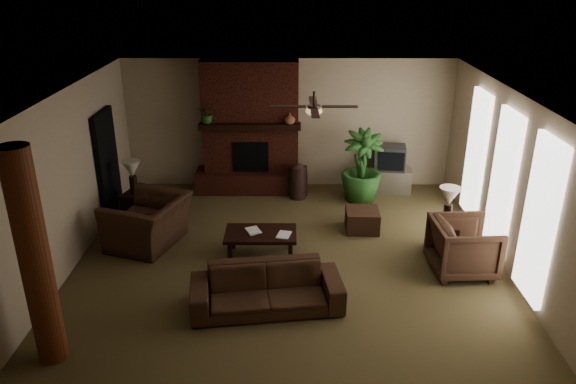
{
  "coord_description": "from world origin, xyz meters",
  "views": [
    {
      "loc": [
        0.04,
        -8.01,
        4.61
      ],
      "look_at": [
        0.0,
        0.4,
        1.1
      ],
      "focal_mm": 34.3,
      "sensor_mm": 36.0,
      "label": 1
    }
  ],
  "objects_px": {
    "log_column": "(35,260)",
    "floor_vase": "(298,179)",
    "lamp_right": "(449,199)",
    "lamp_left": "(132,171)",
    "coffee_table": "(261,235)",
    "sofa": "(267,282)",
    "side_table_left": "(139,206)",
    "floor_plant": "(361,182)",
    "armchair_right": "(464,245)",
    "armchair_left": "(147,214)",
    "tv_stand": "(390,180)",
    "ottoman": "(362,220)",
    "side_table_right": "(443,237)"
  },
  "relations": [
    {
      "from": "sofa",
      "to": "armchair_left",
      "type": "bearing_deg",
      "value": 130.32
    },
    {
      "from": "armchair_right",
      "to": "lamp_right",
      "type": "bearing_deg",
      "value": 6.8
    },
    {
      "from": "lamp_left",
      "to": "coffee_table",
      "type": "bearing_deg",
      "value": -29.51
    },
    {
      "from": "armchair_right",
      "to": "floor_plant",
      "type": "xyz_separation_m",
      "value": [
        -1.29,
        2.89,
        -0.07
      ]
    },
    {
      "from": "side_table_left",
      "to": "lamp_left",
      "type": "xyz_separation_m",
      "value": [
        -0.05,
        -0.01,
        0.73
      ]
    },
    {
      "from": "armchair_left",
      "to": "tv_stand",
      "type": "xyz_separation_m",
      "value": [
        4.67,
        2.51,
        -0.32
      ]
    },
    {
      "from": "floor_vase",
      "to": "lamp_left",
      "type": "height_order",
      "value": "lamp_left"
    },
    {
      "from": "sofa",
      "to": "armchair_right",
      "type": "bearing_deg",
      "value": 10.48
    },
    {
      "from": "log_column",
      "to": "armchair_right",
      "type": "bearing_deg",
      "value": 20.15
    },
    {
      "from": "floor_vase",
      "to": "floor_plant",
      "type": "distance_m",
      "value": 1.32
    },
    {
      "from": "tv_stand",
      "to": "floor_vase",
      "type": "relative_size",
      "value": 1.1
    },
    {
      "from": "sofa",
      "to": "lamp_left",
      "type": "height_order",
      "value": "lamp_left"
    },
    {
      "from": "sofa",
      "to": "log_column",
      "type": "bearing_deg",
      "value": -165.19
    },
    {
      "from": "side_table_right",
      "to": "armchair_left",
      "type": "bearing_deg",
      "value": 177.14
    },
    {
      "from": "armchair_left",
      "to": "floor_plant",
      "type": "bearing_deg",
      "value": 135.34
    },
    {
      "from": "coffee_table",
      "to": "log_column",
      "type": "bearing_deg",
      "value": -133.28
    },
    {
      "from": "armchair_left",
      "to": "side_table_left",
      "type": "xyz_separation_m",
      "value": [
        -0.44,
        1.02,
        -0.3
      ]
    },
    {
      "from": "log_column",
      "to": "lamp_right",
      "type": "height_order",
      "value": "log_column"
    },
    {
      "from": "sofa",
      "to": "armchair_left",
      "type": "height_order",
      "value": "armchair_left"
    },
    {
      "from": "armchair_left",
      "to": "floor_vase",
      "type": "distance_m",
      "value": 3.38
    },
    {
      "from": "tv_stand",
      "to": "lamp_left",
      "type": "xyz_separation_m",
      "value": [
        -5.16,
        -1.5,
        0.75
      ]
    },
    {
      "from": "log_column",
      "to": "sofa",
      "type": "distance_m",
      "value": 3.03
    },
    {
      "from": "log_column",
      "to": "floor_vase",
      "type": "xyz_separation_m",
      "value": [
        3.15,
        5.13,
        -0.97
      ]
    },
    {
      "from": "ottoman",
      "to": "armchair_right",
      "type": "bearing_deg",
      "value": -46.79
    },
    {
      "from": "lamp_left",
      "to": "armchair_right",
      "type": "bearing_deg",
      "value": -18.73
    },
    {
      "from": "side_table_left",
      "to": "log_column",
      "type": "bearing_deg",
      "value": -90.81
    },
    {
      "from": "coffee_table",
      "to": "tv_stand",
      "type": "bearing_deg",
      "value": 47.3
    },
    {
      "from": "floor_vase",
      "to": "lamp_left",
      "type": "bearing_deg",
      "value": -160.97
    },
    {
      "from": "floor_vase",
      "to": "coffee_table",
      "type": "bearing_deg",
      "value": -104.77
    },
    {
      "from": "log_column",
      "to": "floor_plant",
      "type": "relative_size",
      "value": 1.86
    },
    {
      "from": "side_table_right",
      "to": "sofa",
      "type": "bearing_deg",
      "value": -150.27
    },
    {
      "from": "armchair_left",
      "to": "lamp_left",
      "type": "relative_size",
      "value": 2.02
    },
    {
      "from": "sofa",
      "to": "coffee_table",
      "type": "distance_m",
      "value": 1.56
    },
    {
      "from": "sofa",
      "to": "armchair_right",
      "type": "distance_m",
      "value": 3.25
    },
    {
      "from": "tv_stand",
      "to": "side_table_right",
      "type": "xyz_separation_m",
      "value": [
        0.43,
        -2.77,
        0.03
      ]
    },
    {
      "from": "sofa",
      "to": "floor_plant",
      "type": "distance_m",
      "value": 4.29
    },
    {
      "from": "armchair_right",
      "to": "floor_vase",
      "type": "height_order",
      "value": "armchair_right"
    },
    {
      "from": "armchair_right",
      "to": "lamp_right",
      "type": "height_order",
      "value": "lamp_right"
    },
    {
      "from": "armchair_left",
      "to": "side_table_right",
      "type": "bearing_deg",
      "value": 106.17
    },
    {
      "from": "side_table_left",
      "to": "lamp_left",
      "type": "distance_m",
      "value": 0.73
    },
    {
      "from": "armchair_left",
      "to": "coffee_table",
      "type": "relative_size",
      "value": 1.1
    },
    {
      "from": "floor_plant",
      "to": "lamp_left",
      "type": "bearing_deg",
      "value": -168.01
    },
    {
      "from": "ottoman",
      "to": "floor_vase",
      "type": "distance_m",
      "value": 1.93
    },
    {
      "from": "armchair_left",
      "to": "ottoman",
      "type": "xyz_separation_m",
      "value": [
        3.82,
        0.58,
        -0.37
      ]
    },
    {
      "from": "floor_plant",
      "to": "armchair_right",
      "type": "bearing_deg",
      "value": -66.0
    },
    {
      "from": "lamp_right",
      "to": "log_column",
      "type": "bearing_deg",
      "value": -153.85
    },
    {
      "from": "tv_stand",
      "to": "lamp_right",
      "type": "height_order",
      "value": "lamp_right"
    },
    {
      "from": "ottoman",
      "to": "tv_stand",
      "type": "height_order",
      "value": "tv_stand"
    },
    {
      "from": "armchair_right",
      "to": "side_table_left",
      "type": "distance_m",
      "value": 6.01
    },
    {
      "from": "sofa",
      "to": "side_table_left",
      "type": "height_order",
      "value": "sofa"
    }
  ]
}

